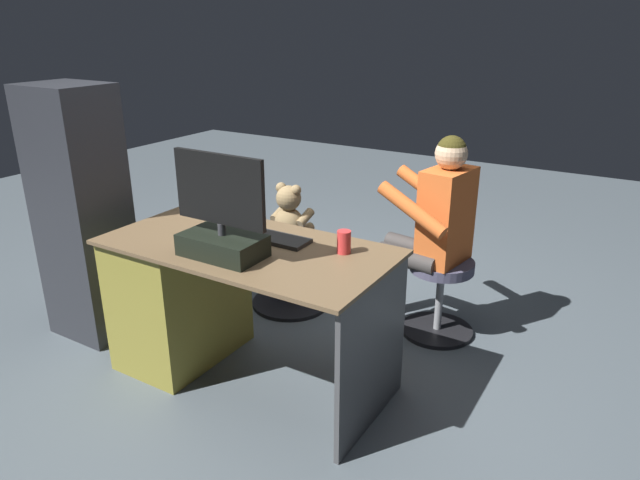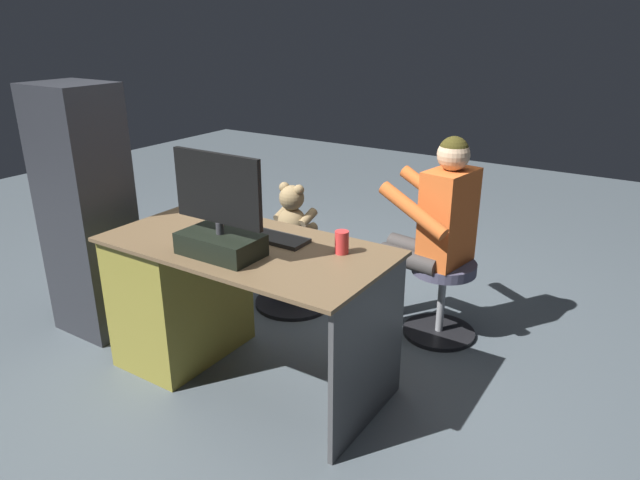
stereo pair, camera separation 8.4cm
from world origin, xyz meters
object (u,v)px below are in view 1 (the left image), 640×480
Objects in this scene: cup at (344,242)px; visitor_chair at (440,290)px; office_chair_teddy at (290,269)px; person at (430,222)px; monitor at (222,227)px; keyboard at (269,237)px; desk at (193,293)px; tv_remote at (199,232)px; computer_mouse at (221,224)px; teddy_bear at (290,214)px.

visitor_chair is at bearing -104.69° from cup.
office_chair_teddy is 0.42× the size of person.
monitor is 1.14× the size of keyboard.
office_chair_teddy is at bearing -40.82° from cup.
desk is 0.57m from keyboard.
office_chair_teddy is (-0.00, -0.80, -0.50)m from tv_remote.
cup is at bearing 139.18° from office_chair_teddy.
keyboard is at bearing 177.64° from computer_mouse.
teddy_bear is (0.29, -0.96, -0.26)m from monitor.
computer_mouse is at bearing -101.56° from tv_remote.
visitor_chair is (-0.95, -0.15, 0.03)m from office_chair_teddy.
monitor reaches higher than person.
cup reaches higher than teddy_bear.
tv_remote reaches higher than desk.
visitor_chair is at bearing -138.53° from computer_mouse.
monitor reaches higher than office_chair_teddy.
monitor is 0.96× the size of office_chair_teddy.
monitor is 1.42m from visitor_chair.
person is at bearing -131.90° from tv_remote.
computer_mouse is at bearing -2.36° from keyboard.
cup is 1.00m from teddy_bear.
monitor is at bearing 106.89° from office_chair_teddy.
keyboard is 0.36× the size of person.
monitor is 0.31m from keyboard.
desk reaches higher than office_chair_teddy.
office_chair_teddy is (0.74, -0.64, -0.54)m from cup.
cup is 0.30× the size of teddy_bear.
cup is at bearing 81.03° from person.
teddy_bear is (-0.08, -0.81, 0.23)m from desk.
teddy_bear reaches higher than computer_mouse.
computer_mouse is (-0.11, -0.13, 0.37)m from desk.
desk is at bearing 50.07° from computer_mouse.
desk is at bearing 44.58° from person.
person reaches higher than visitor_chair.
person reaches higher than desk.
cup is 0.09× the size of person.
teddy_bear is at bearing -41.35° from cup.
monitor is 0.56m from cup.
teddy_bear is 1.02m from visitor_chair.
computer_mouse is 0.71m from cup.
desk is 9.39× the size of tv_remote.
computer_mouse is (0.26, -0.29, -0.12)m from monitor.
visitor_chair is at bearing -170.90° from office_chair_teddy.
cup reaches higher than office_chair_teddy.
computer_mouse reaches higher than desk.
visitor_chair is at bearing -171.61° from teddy_bear.
cup reaches higher than desk.
teddy_bear is 0.76× the size of visitor_chair.
teddy_bear reaches higher than visitor_chair.
tv_remote is at bearing 47.31° from person.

